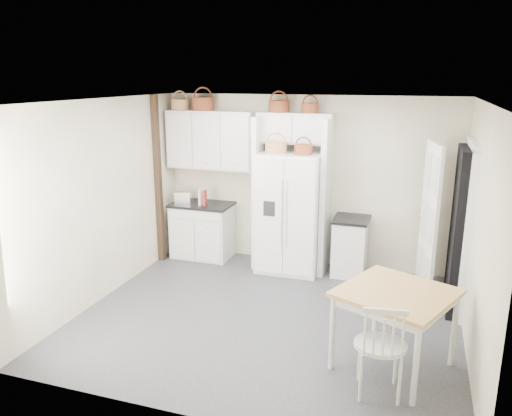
% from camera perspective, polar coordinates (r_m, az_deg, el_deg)
% --- Properties ---
extents(floor, '(4.50, 4.50, 0.00)m').
position_cam_1_polar(floor, '(6.29, 1.41, -12.27)').
color(floor, '#2C2D32').
rests_on(floor, ground).
extents(ceiling, '(4.50, 4.50, 0.00)m').
position_cam_1_polar(ceiling, '(5.60, 1.58, 12.11)').
color(ceiling, white).
rests_on(ceiling, wall_back).
extents(wall_back, '(4.50, 0.00, 4.50)m').
position_cam_1_polar(wall_back, '(7.70, 5.80, 3.03)').
color(wall_back, '#AFA18B').
rests_on(wall_back, floor).
extents(wall_left, '(0.00, 4.00, 4.00)m').
position_cam_1_polar(wall_left, '(6.79, -17.01, 0.85)').
color(wall_left, '#AFA18B').
rests_on(wall_left, floor).
extents(wall_right, '(0.00, 4.00, 4.00)m').
position_cam_1_polar(wall_right, '(5.62, 24.04, -2.67)').
color(wall_right, '#AFA18B').
rests_on(wall_right, floor).
extents(refrigerator, '(0.92, 0.74, 1.79)m').
position_cam_1_polar(refrigerator, '(7.46, 3.95, -0.52)').
color(refrigerator, white).
rests_on(refrigerator, floor).
extents(base_cab_left, '(0.92, 0.58, 0.86)m').
position_cam_1_polar(base_cab_left, '(8.14, -6.12, -2.65)').
color(base_cab_left, silver).
rests_on(base_cab_left, floor).
extents(base_cab_right, '(0.47, 0.56, 0.83)m').
position_cam_1_polar(base_cab_right, '(7.53, 10.69, -4.44)').
color(base_cab_right, silver).
rests_on(base_cab_right, floor).
extents(dining_table, '(1.32, 1.32, 0.83)m').
position_cam_1_polar(dining_table, '(5.31, 15.46, -13.23)').
color(dining_table, olive).
rests_on(dining_table, floor).
extents(windsor_chair, '(0.54, 0.51, 0.99)m').
position_cam_1_polar(windsor_chair, '(4.85, 14.04, -14.94)').
color(windsor_chair, silver).
rests_on(windsor_chair, floor).
extents(counter_left, '(0.96, 0.62, 0.04)m').
position_cam_1_polar(counter_left, '(8.02, -6.21, 0.39)').
color(counter_left, black).
rests_on(counter_left, base_cab_left).
extents(counter_right, '(0.51, 0.60, 0.04)m').
position_cam_1_polar(counter_right, '(7.40, 10.84, -1.28)').
color(counter_right, black).
rests_on(counter_right, base_cab_right).
extents(toaster, '(0.28, 0.19, 0.18)m').
position_cam_1_polar(toaster, '(8.09, -8.30, 1.23)').
color(toaster, silver).
rests_on(toaster, counter_left).
extents(cookbook_red, '(0.06, 0.16, 0.24)m').
position_cam_1_polar(cookbook_red, '(7.88, -5.88, 1.17)').
color(cookbook_red, maroon).
rests_on(cookbook_red, counter_left).
extents(cookbook_cream, '(0.07, 0.18, 0.26)m').
position_cam_1_polar(cookbook_cream, '(7.90, -6.16, 1.29)').
color(cookbook_cream, beige).
rests_on(cookbook_cream, counter_left).
extents(basket_upper_a, '(0.29, 0.29, 0.16)m').
position_cam_1_polar(basket_upper_a, '(8.07, -8.68, 11.60)').
color(basket_upper_a, brown).
rests_on(basket_upper_a, upper_cabinet).
extents(basket_upper_b, '(0.34, 0.34, 0.20)m').
position_cam_1_polar(basket_upper_b, '(7.89, -6.05, 11.76)').
color(basket_upper_b, maroon).
rests_on(basket_upper_b, upper_cabinet).
extents(basket_bridge_a, '(0.30, 0.30, 0.17)m').
position_cam_1_polar(basket_bridge_a, '(7.48, 2.62, 11.54)').
color(basket_bridge_a, maroon).
rests_on(basket_bridge_a, bridge_cabinet).
extents(basket_bridge_b, '(0.25, 0.25, 0.14)m').
position_cam_1_polar(basket_bridge_b, '(7.37, 6.19, 11.30)').
color(basket_bridge_b, maroon).
rests_on(basket_bridge_b, bridge_cabinet).
extents(basket_fridge_a, '(0.31, 0.31, 0.16)m').
position_cam_1_polar(basket_fridge_a, '(7.22, 2.29, 6.91)').
color(basket_fridge_a, brown).
rests_on(basket_fridge_a, refrigerator).
extents(basket_fridge_b, '(0.26, 0.26, 0.14)m').
position_cam_1_polar(basket_fridge_b, '(7.12, 5.43, 6.64)').
color(basket_fridge_b, maroon).
rests_on(basket_fridge_b, refrigerator).
extents(upper_cabinet, '(1.40, 0.34, 0.90)m').
position_cam_1_polar(upper_cabinet, '(7.89, -5.14, 7.76)').
color(upper_cabinet, silver).
rests_on(upper_cabinet, wall_back).
extents(bridge_cabinet, '(1.12, 0.34, 0.45)m').
position_cam_1_polar(bridge_cabinet, '(7.44, 4.54, 9.09)').
color(bridge_cabinet, silver).
rests_on(bridge_cabinet, wall_back).
extents(fridge_panel_left, '(0.08, 0.60, 2.30)m').
position_cam_1_polar(fridge_panel_left, '(7.61, 0.42, 1.82)').
color(fridge_panel_left, silver).
rests_on(fridge_panel_left, floor).
extents(fridge_panel_right, '(0.08, 0.60, 2.30)m').
position_cam_1_polar(fridge_panel_right, '(7.37, 7.99, 1.25)').
color(fridge_panel_right, silver).
rests_on(fridge_panel_right, floor).
extents(trim_post, '(0.09, 0.09, 2.60)m').
position_cam_1_polar(trim_post, '(7.87, -11.12, 3.10)').
color(trim_post, black).
rests_on(trim_post, floor).
extents(doorway_void, '(0.18, 0.85, 2.05)m').
position_cam_1_polar(doorway_void, '(6.65, 22.26, -2.38)').
color(doorway_void, black).
rests_on(doorway_void, floor).
extents(door_slab, '(0.21, 0.79, 2.05)m').
position_cam_1_polar(door_slab, '(6.95, 19.15, -1.36)').
color(door_slab, white).
rests_on(door_slab, floor).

